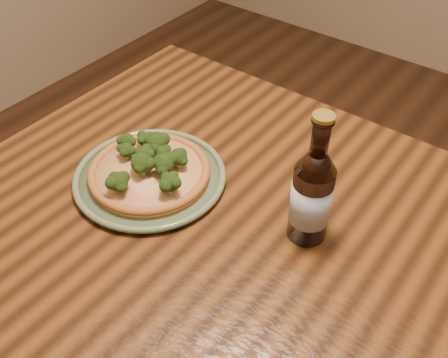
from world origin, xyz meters
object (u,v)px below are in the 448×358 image
Objects in this scene: plate at (150,177)px; pizza at (150,170)px; table at (342,315)px; beer_bottle at (312,195)px.

pizza reaches higher than plate.
table is 0.46m from plate.
table is 5.14× the size of plate.
plate is 0.35m from beer_bottle.
plate is (-0.45, -0.01, 0.10)m from table.
plate reaches higher than table.
pizza is at bearing -178.36° from table.
table is 0.46m from pizza.
beer_bottle reaches higher than pizza.
table is 6.47× the size of pizza.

